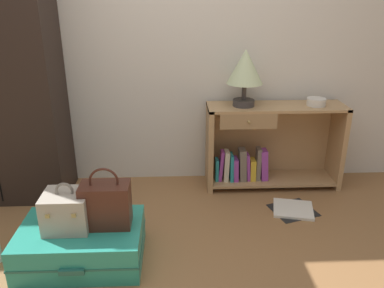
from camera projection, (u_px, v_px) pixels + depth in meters
name	position (u px, v px, depth m)	size (l,w,h in m)	color
back_wall	(162.00, 25.00, 3.08)	(6.40, 0.10, 2.60)	silver
bookshelf	(267.00, 147.00, 3.26)	(1.10, 0.33, 0.70)	tan
table_lamp	(245.00, 69.00, 2.99)	(0.28, 0.28, 0.44)	#3D3838
bowl	(316.00, 102.00, 3.10)	(0.15, 0.15, 0.06)	silver
suitcase_large	(82.00, 244.00, 2.38)	(0.74, 0.52, 0.24)	teal
train_case	(67.00, 210.00, 2.30)	(0.26, 0.24, 0.30)	#A89E8E
handbag	(106.00, 204.00, 2.31)	(0.29, 0.17, 0.38)	#472319
open_book_on_floor	(293.00, 209.00, 2.96)	(0.38, 0.36, 0.02)	white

